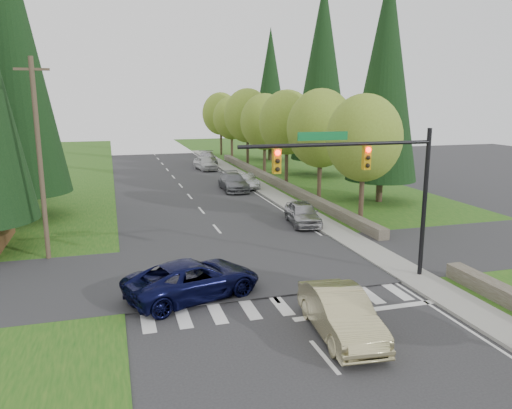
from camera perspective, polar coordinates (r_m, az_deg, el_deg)
name	(u,v)px	position (r m, az deg, el deg)	size (l,w,h in m)	color
ground	(312,342)	(17.55, 6.44, -15.39)	(120.00, 120.00, 0.00)	#28282B
grass_east	(367,202)	(40.11, 12.60, 0.23)	(14.00, 110.00, 0.06)	#1B4E15
grass_west	(4,226)	(35.89, -26.85, -2.19)	(14.00, 110.00, 0.06)	#1B4E15
cross_street	(249,267)	(24.51, -0.83, -7.14)	(120.00, 8.00, 0.10)	#28282B
sidewalk_east	(286,201)	(39.41, 3.40, 0.35)	(1.80, 80.00, 0.13)	gray
curb_east	(275,202)	(39.13, 2.23, 0.28)	(0.20, 80.00, 0.13)	gray
stone_wall_north	(274,181)	(47.34, 2.09, 2.70)	(0.70, 40.00, 0.70)	#4C4438
traffic_signal	(369,172)	(21.77, 12.83, 3.63)	(8.70, 0.37, 6.80)	black
utility_pole	(40,159)	(26.68, -23.48, 4.79)	(1.60, 0.24, 10.00)	#473828
decid_tree_0	(364,138)	(32.30, 12.24, 7.43)	(4.80, 4.80, 8.37)	#38281C
decid_tree_1	(321,128)	(38.61, 7.41, 8.62)	(5.20, 5.20, 8.80)	#38281C
decid_tree_2	(287,122)	(45.03, 3.56, 9.34)	(5.00, 5.00, 8.82)	#38281C
decid_tree_3	(265,122)	(51.70, 1.00, 9.42)	(5.00, 5.00, 8.55)	#38281C
decid_tree_4	(248,116)	(58.42, -0.98, 10.12)	(5.40, 5.40, 9.18)	#38281C
decid_tree_5	(232,118)	(65.17, -2.80, 9.85)	(4.80, 4.80, 8.30)	#38281C
decid_tree_6	(221,114)	(72.00, -4.06, 10.31)	(5.20, 5.20, 8.86)	#38281C
conifer_w_c	(9,46)	(36.91, -26.43, 15.89)	(6.46, 6.46, 20.80)	#38281C
conifer_e_a	(385,74)	(39.83, 14.57, 14.19)	(5.44, 5.44, 17.80)	#38281C
conifer_e_b	(322,70)	(52.81, 7.59, 14.94)	(6.12, 6.12, 19.80)	#38281C
conifer_e_c	(270,88)	(65.50, 1.66, 13.15)	(5.10, 5.10, 16.80)	#38281C
sedan_champagne	(341,313)	(17.82, 9.66, -12.17)	(1.70, 4.87, 1.61)	tan
suv_navy	(193,279)	(20.85, -7.17, -8.47)	(2.61, 5.66, 1.57)	black
parked_car_a	(303,213)	(32.49, 5.36, -0.99)	(1.76, 4.38, 1.49)	#9D9DA1
parked_car_b	(234,182)	(44.37, -2.58, 2.58)	(2.10, 5.17, 1.50)	slate
parked_car_c	(246,181)	(45.49, -1.11, 2.70)	(1.38, 3.94, 1.30)	#A4A4A9
parked_car_d	(205,163)	(57.38, -5.80, 4.73)	(1.83, 4.55, 1.55)	silver
parked_car_e	(208,158)	(62.06, -5.56, 5.28)	(2.15, 5.28, 1.53)	#AAA9AE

